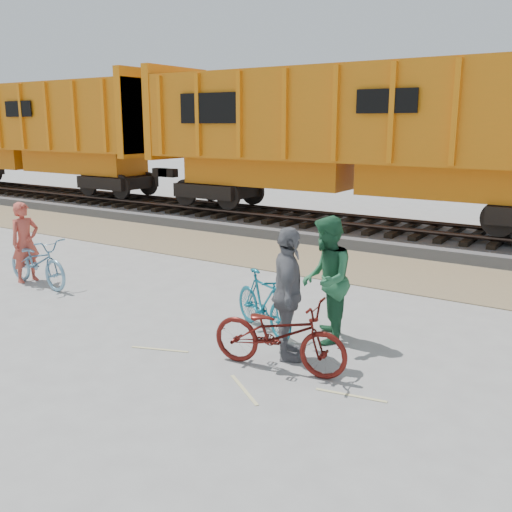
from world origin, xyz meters
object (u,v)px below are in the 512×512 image
(hopper_car_center, at_px, (358,134))
(person_woman, at_px, (288,294))
(bicycle_blue, at_px, (37,262))
(person_solo, at_px, (25,242))
(hopper_car_left, at_px, (33,130))
(bicycle_maroon, at_px, (279,334))
(bicycle_teal, at_px, (264,302))
(person_man, at_px, (326,280))

(hopper_car_center, distance_m, person_woman, 9.70)
(bicycle_blue, xyz_separation_m, person_solo, (-0.50, 0.10, 0.34))
(person_solo, distance_m, person_woman, 6.72)
(hopper_car_left, height_order, bicycle_maroon, hopper_car_left)
(person_solo, bearing_deg, bicycle_teal, -81.30)
(bicycle_teal, bearing_deg, hopper_car_center, 40.74)
(bicycle_maroon, distance_m, person_man, 1.40)
(hopper_car_center, bearing_deg, bicycle_blue, -110.92)
(hopper_car_center, bearing_deg, hopper_car_left, 180.00)
(hopper_car_left, bearing_deg, person_solo, -37.18)
(hopper_car_center, xyz_separation_m, person_woman, (2.91, -9.02, -2.05))
(person_woman, bearing_deg, bicycle_maroon, 162.65)
(person_solo, bearing_deg, bicycle_blue, -94.63)
(bicycle_blue, height_order, bicycle_maroon, bicycle_maroon)
(hopper_car_left, relative_size, person_man, 7.17)
(bicycle_teal, distance_m, person_solo, 5.86)
(bicycle_maroon, bearing_deg, hopper_car_left, 54.97)
(hopper_car_center, height_order, person_man, hopper_car_center)
(hopper_car_left, relative_size, bicycle_teal, 8.51)
(bicycle_teal, bearing_deg, bicycle_maroon, -112.52)
(hopper_car_left, relative_size, bicycle_blue, 7.21)
(hopper_car_left, height_order, bicycle_teal, hopper_car_left)
(person_solo, bearing_deg, person_man, -79.92)
(bicycle_teal, bearing_deg, person_solo, 118.87)
(bicycle_blue, bearing_deg, person_man, -80.49)
(person_man, bearing_deg, hopper_car_center, 177.03)
(bicycle_blue, xyz_separation_m, person_woman, (6.20, -0.42, 0.45))
(hopper_car_center, xyz_separation_m, person_man, (3.05, -8.10, -2.03))
(bicycle_teal, relative_size, person_man, 0.84)
(person_man, bearing_deg, person_solo, -110.23)
(bicycle_maroon, height_order, person_woman, person_woman)
(bicycle_blue, bearing_deg, hopper_car_left, 58.65)
(hopper_car_left, height_order, hopper_car_center, same)
(hopper_car_center, distance_m, bicycle_blue, 9.54)
(hopper_car_left, distance_m, bicycle_maroon, 20.48)
(bicycle_maroon, relative_size, person_woman, 1.02)
(hopper_car_center, relative_size, bicycle_teal, 8.51)
(hopper_car_center, distance_m, person_man, 8.89)
(hopper_car_center, height_order, bicycle_teal, hopper_car_center)
(hopper_car_left, relative_size, person_solo, 8.24)
(hopper_car_left, bearing_deg, bicycle_blue, -36.30)
(bicycle_blue, bearing_deg, bicycle_maroon, -92.42)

